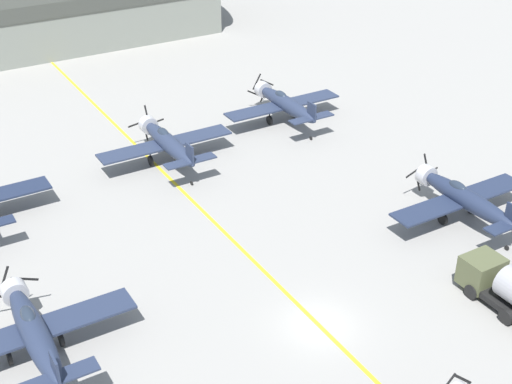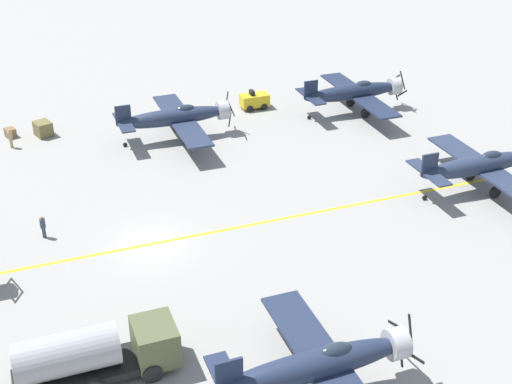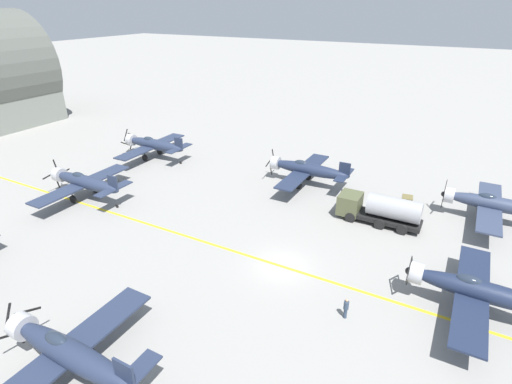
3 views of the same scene
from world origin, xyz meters
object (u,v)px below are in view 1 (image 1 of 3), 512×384
at_px(airplane_far_right, 285,103).
at_px(airplane_far_center, 167,142).
at_px(airplane_mid_right, 464,198).
at_px(airplane_mid_left, 33,331).

bearing_deg(airplane_far_right, airplane_far_center, -162.91).
relative_size(airplane_mid_right, airplane_far_center, 1.00).
xyz_separation_m(airplane_far_right, airplane_far_center, (-13.34, -2.04, 0.00)).
bearing_deg(airplane_mid_left, airplane_far_center, 30.13).
height_order(airplane_far_right, airplane_mid_left, airplane_mid_left).
xyz_separation_m(airplane_far_right, airplane_mid_left, (-29.98, -20.40, 0.00)).
bearing_deg(airplane_far_center, airplane_mid_left, -143.60).
distance_m(airplane_far_right, airplane_mid_left, 36.26).
bearing_deg(airplane_mid_right, airplane_far_center, 136.52).
distance_m(airplane_far_center, airplane_mid_left, 24.78).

